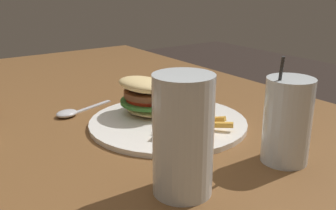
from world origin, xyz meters
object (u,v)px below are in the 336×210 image
object	(u,v)px
meal_plate_near	(160,110)
beer_glass	(183,140)
juice_glass	(287,123)
spoon	(70,113)

from	to	relation	value
meal_plate_near	beer_glass	bearing A→B (deg)	152.48
meal_plate_near	beer_glass	world-z (taller)	beer_glass
meal_plate_near	juice_glass	size ratio (longest dim) A/B	1.79
meal_plate_near	juice_glass	bearing A→B (deg)	-166.06
beer_glass	spoon	world-z (taller)	beer_glass
meal_plate_near	beer_glass	distance (m)	0.28
juice_glass	spoon	size ratio (longest dim) A/B	1.15
beer_glass	spoon	xyz separation A→B (m)	(0.39, 0.01, -0.07)
meal_plate_near	spoon	xyz separation A→B (m)	(0.14, 0.13, -0.02)
meal_plate_near	beer_glass	xyz separation A→B (m)	(-0.24, 0.13, 0.05)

